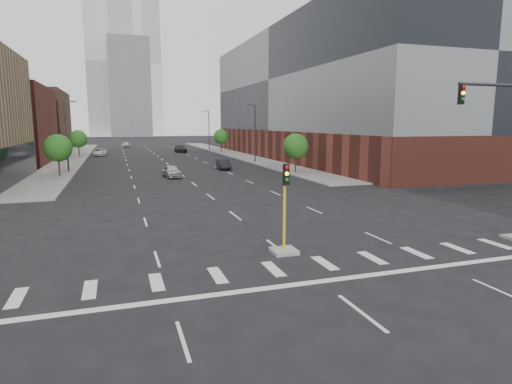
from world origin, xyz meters
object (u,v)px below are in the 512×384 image
car_deep_right (181,149)px  car_far_left (100,152)px  car_distant (126,145)px  car_near_left (172,171)px  median_traffic_signal (284,234)px  car_mid_right (223,164)px

car_deep_right → car_far_left: bearing=-164.3°
car_far_left → car_distant: (5.52, 27.77, 0.04)m
car_near_left → car_far_left: (-9.00, 37.86, -0.02)m
car_deep_right → median_traffic_signal: bearing=-95.3°
car_near_left → car_deep_right: car_deep_right is taller
median_traffic_signal → car_mid_right: (6.35, 38.16, -0.28)m
car_near_left → car_mid_right: 10.33m
median_traffic_signal → car_mid_right: bearing=80.6°
median_traffic_signal → car_mid_right: median_traffic_signal is taller
car_near_left → car_distant: size_ratio=0.98×
median_traffic_signal → car_deep_right: median_traffic_signal is taller
median_traffic_signal → car_far_left: 70.09m
car_near_left → car_far_left: size_ratio=0.84×
car_near_left → car_distant: (-3.48, 65.63, 0.02)m
car_near_left → car_mid_right: size_ratio=0.99×
car_mid_right → car_distant: car_distant is taller
car_far_left → car_deep_right: (16.23, 4.85, 0.08)m
car_mid_right → car_near_left: bearing=-135.4°
car_far_left → car_mid_right: bearing=-58.4°
median_traffic_signal → car_near_left: median_traffic_signal is taller
car_mid_right → car_far_left: car_mid_right is taller
car_far_left → car_deep_right: 16.94m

